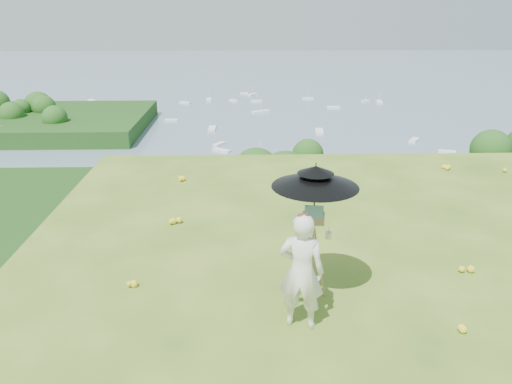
{
  "coord_description": "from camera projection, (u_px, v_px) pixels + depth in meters",
  "views": [
    {
      "loc": [
        -2.83,
        -7.45,
        4.21
      ],
      "look_at": [
        -2.59,
        1.45,
        0.88
      ],
      "focal_mm": 35.0,
      "sensor_mm": 36.0,
      "label": 1
    }
  ],
  "objects": [
    {
      "name": "field_easel",
      "position": [
        312.0,
        255.0,
        7.28
      ],
      "size": [
        0.67,
        0.67,
        1.6
      ],
      "primitive_type": null,
      "rotation": [
        0.0,
        0.0,
        -0.12
      ],
      "color": "olive",
      "rests_on": "ground"
    },
    {
      "name": "peninsula",
      "position": [
        21.0,
        115.0,
        161.93
      ],
      "size": [
        90.0,
        60.0,
        12.0
      ],
      "primitive_type": null,
      "color": "#19380F",
      "rests_on": "bay_water"
    },
    {
      "name": "bay_water",
      "position": [
        248.0,
        88.0,
        245.12
      ],
      "size": [
        700.0,
        700.0,
        0.0
      ],
      "primitive_type": "plane",
      "color": "slate",
      "rests_on": "ground"
    },
    {
      "name": "ground",
      "position": [
        410.0,
        268.0,
        8.52
      ],
      "size": [
        14.0,
        14.0,
        0.0
      ],
      "primitive_type": "plane",
      "color": "#3B691E",
      "rests_on": "ground"
    },
    {
      "name": "painter_cap",
      "position": [
        303.0,
        217.0,
        6.44
      ],
      "size": [
        0.23,
        0.26,
        0.1
      ],
      "primitive_type": null,
      "rotation": [
        0.0,
        0.0,
        -0.1
      ],
      "color": "#C66D78",
      "rests_on": "painter"
    },
    {
      "name": "forest_slope",
      "position": [
        272.0,
        349.0,
        51.46
      ],
      "size": [
        140.0,
        56.0,
        22.0
      ],
      "primitive_type": "cube",
      "color": "#19380F",
      "rests_on": "bay_water"
    },
    {
      "name": "painter",
      "position": [
        301.0,
        271.0,
        6.72
      ],
      "size": [
        0.7,
        0.55,
        1.7
      ],
      "primitive_type": "imported",
      "rotation": [
        0.0,
        0.0,
        2.88
      ],
      "color": "white",
      "rests_on": "ground"
    },
    {
      "name": "shoreline_tier",
      "position": [
        259.0,
        240.0,
        91.36
      ],
      "size": [
        170.0,
        28.0,
        8.0
      ],
      "primitive_type": "cube",
      "color": "#6B6756",
      "rests_on": "bay_water"
    },
    {
      "name": "slope_trees",
      "position": [
        274.0,
        225.0,
        46.55
      ],
      "size": [
        110.0,
        50.0,
        6.0
      ],
      "primitive_type": null,
      "color": "#195118",
      "rests_on": "forest_slope"
    },
    {
      "name": "sun_umbrella",
      "position": [
        315.0,
        193.0,
        6.97
      ],
      "size": [
        1.38,
        1.38,
        0.88
      ],
      "primitive_type": null,
      "rotation": [
        0.0,
        0.0,
        -0.14
      ],
      "color": "black",
      "rests_on": "field_easel"
    },
    {
      "name": "harbor_town",
      "position": [
        260.0,
        207.0,
        89.08
      ],
      "size": [
        110.0,
        22.0,
        5.0
      ],
      "primitive_type": null,
      "color": "silver",
      "rests_on": "shoreline_tier"
    },
    {
      "name": "moored_boats",
      "position": [
        215.0,
        123.0,
        170.73
      ],
      "size": [
        140.0,
        140.0,
        0.7
      ],
      "primitive_type": null,
      "color": "white",
      "rests_on": "bay_water"
    },
    {
      "name": "wildflowers",
      "position": [
        405.0,
        258.0,
        8.73
      ],
      "size": [
        10.0,
        10.5,
        0.12
      ],
      "primitive_type": null,
      "color": "yellow",
      "rests_on": "ground"
    }
  ]
}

